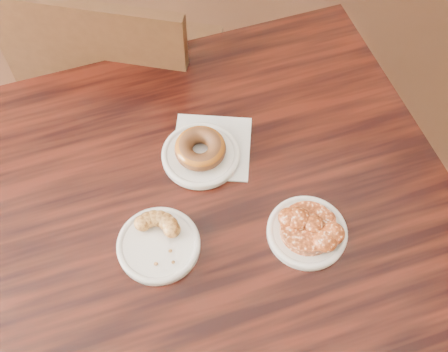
{
  "coord_description": "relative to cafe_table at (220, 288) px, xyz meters",
  "views": [
    {
      "loc": [
        0.18,
        -0.41,
        1.72
      ],
      "look_at": [
        0.24,
        0.15,
        0.8
      ],
      "focal_mm": 45.0,
      "sensor_mm": 36.0,
      "label": 1
    }
  ],
  "objects": [
    {
      "name": "plate_fritter",
      "position": [
        0.16,
        -0.05,
        0.38
      ],
      "size": [
        0.15,
        0.15,
        0.01
      ],
      "primitive_type": "cylinder",
      "color": "white",
      "rests_on": "cafe_table"
    },
    {
      "name": "apple_fritter",
      "position": [
        0.16,
        -0.05,
        0.4
      ],
      "size": [
        0.15,
        0.15,
        0.03
      ],
      "primitive_type": null,
      "color": "#451807",
      "rests_on": "plate_fritter"
    },
    {
      "name": "cruller_fragment",
      "position": [
        -0.12,
        -0.04,
        0.4
      ],
      "size": [
        0.11,
        0.11,
        0.03
      ],
      "primitive_type": null,
      "color": "brown",
      "rests_on": "plate_cruller"
    },
    {
      "name": "cafe_table",
      "position": [
        0.0,
        0.0,
        0.0
      ],
      "size": [
        1.14,
        1.14,
        0.75
      ],
      "primitive_type": "cube",
      "rotation": [
        0.0,
        0.0,
        0.21
      ],
      "color": "black",
      "rests_on": "floor"
    },
    {
      "name": "chair_far",
      "position": [
        -0.19,
        0.67,
        0.08
      ],
      "size": [
        0.62,
        0.62,
        0.9
      ],
      "primitive_type": null,
      "rotation": [
        0.0,
        0.0,
        2.84
      ],
      "color": "black",
      "rests_on": "floor"
    },
    {
      "name": "glazed_donut",
      "position": [
        -0.02,
        0.15,
        0.41
      ],
      "size": [
        0.11,
        0.11,
        0.04
      ],
      "primitive_type": "torus",
      "color": "brown",
      "rests_on": "plate_donut"
    },
    {
      "name": "plate_donut",
      "position": [
        -0.02,
        0.15,
        0.39
      ],
      "size": [
        0.16,
        0.16,
        0.01
      ],
      "primitive_type": "cylinder",
      "color": "white",
      "rests_on": "napkin"
    },
    {
      "name": "plate_cruller",
      "position": [
        -0.12,
        -0.04,
        0.38
      ],
      "size": [
        0.16,
        0.16,
        0.01
      ],
      "primitive_type": "cylinder",
      "color": "white",
      "rests_on": "cafe_table"
    },
    {
      "name": "napkin",
      "position": [
        0.0,
        0.17,
        0.38
      ],
      "size": [
        0.19,
        0.19,
        0.0
      ],
      "primitive_type": "cube",
      "rotation": [
        0.0,
        0.0,
        -0.19
      ],
      "color": "silver",
      "rests_on": "cafe_table"
    }
  ]
}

